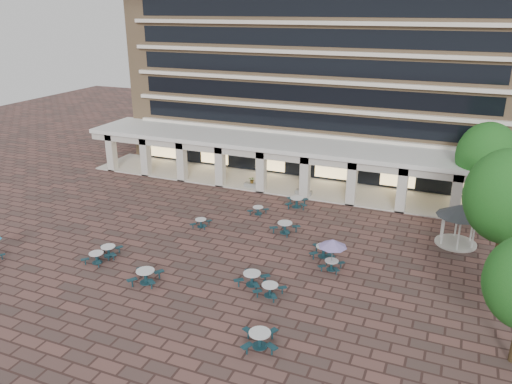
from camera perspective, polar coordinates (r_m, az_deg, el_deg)
ground at (r=35.63m, az=-3.72°, el=-6.84°), size 120.00×120.00×0.00m
apartment_building at (r=55.74m, az=7.98°, el=16.47°), size 40.00×15.50×25.20m
retail_arcade at (r=47.30m, az=4.07°, el=4.07°), size 42.00×6.60×4.40m
picnic_table_0 at (r=36.27m, az=-16.51°, el=-6.40°), size 1.98×1.98×0.75m
picnic_table_1 at (r=32.39m, az=-12.50°, el=-9.28°), size 2.19×2.19×0.86m
picnic_table_2 at (r=26.39m, az=0.43°, el=-16.35°), size 2.30×2.30×0.86m
picnic_table_3 at (r=30.39m, az=1.60°, el=-11.03°), size 1.84×1.84×0.75m
picnic_table_5 at (r=35.63m, az=-17.76°, el=-7.07°), size 1.68×1.68×0.73m
picnic_table_7 at (r=31.43m, az=-0.46°, el=-9.77°), size 1.99×1.99×0.83m
picnic_table_8 at (r=39.48m, az=-6.33°, el=-3.45°), size 1.57×1.57×0.65m
picnic_table_9 at (r=38.26m, az=3.32°, el=-3.97°), size 2.22×2.22×0.85m
picnic_table_10 at (r=35.03m, az=7.73°, el=-6.61°), size 1.95×1.95×0.81m
picnic_table_11 at (r=32.82m, az=8.76°, el=-5.92°), size 1.90×1.90×2.20m
picnic_table_12 at (r=41.58m, az=0.24°, el=-2.05°), size 1.63×1.63×0.66m
picnic_table_13 at (r=43.16m, az=4.68°, el=-1.07°), size 2.20×2.20×0.86m
gazebo at (r=38.58m, az=22.27°, el=-2.44°), size 3.29×3.29×3.06m
tree_east_a at (r=33.57m, az=26.84°, el=-0.48°), size 5.13×5.13×8.55m
tree_east_c at (r=43.59m, az=24.89°, el=3.72°), size 4.75×4.75×7.91m
planter_left at (r=47.48m, az=-0.44°, el=0.94°), size 1.50×0.60×1.18m
planter_right at (r=45.82m, az=5.47°, el=0.22°), size 1.50×0.72×1.28m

